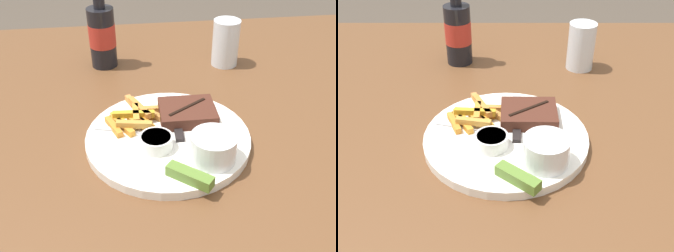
% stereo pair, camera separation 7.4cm
% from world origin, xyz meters
% --- Properties ---
extents(dining_table, '(1.34, 1.28, 0.74)m').
position_xyz_m(dining_table, '(0.00, 0.00, 0.67)').
color(dining_table, brown).
rests_on(dining_table, ground_plane).
extents(dinner_plate, '(0.32, 0.32, 0.02)m').
position_xyz_m(dinner_plate, '(0.00, 0.00, 0.75)').
color(dinner_plate, white).
rests_on(dinner_plate, dining_table).
extents(steak_portion, '(0.11, 0.09, 0.03)m').
position_xyz_m(steak_portion, '(0.05, 0.05, 0.77)').
color(steak_portion, '#472319').
rests_on(steak_portion, dinner_plate).
extents(fries_pile, '(0.13, 0.14, 0.02)m').
position_xyz_m(fries_pile, '(-0.06, 0.05, 0.77)').
color(fries_pile, '#C57B33').
rests_on(fries_pile, dinner_plate).
extents(coleslaw_cup, '(0.08, 0.08, 0.05)m').
position_xyz_m(coleslaw_cup, '(0.07, -0.08, 0.78)').
color(coleslaw_cup, white).
rests_on(coleslaw_cup, dinner_plate).
extents(dipping_sauce_cup, '(0.06, 0.06, 0.03)m').
position_xyz_m(dipping_sauce_cup, '(-0.03, -0.04, 0.77)').
color(dipping_sauce_cup, silver).
rests_on(dipping_sauce_cup, dinner_plate).
extents(pickle_spear, '(0.08, 0.07, 0.02)m').
position_xyz_m(pickle_spear, '(0.02, -0.13, 0.77)').
color(pickle_spear, '#567A2D').
rests_on(pickle_spear, dinner_plate).
extents(fork_utensil, '(0.13, 0.05, 0.00)m').
position_xyz_m(fork_utensil, '(-0.08, 0.02, 0.76)').
color(fork_utensil, '#B7B7BC').
rests_on(fork_utensil, dinner_plate).
extents(knife_utensil, '(0.02, 0.17, 0.01)m').
position_xyz_m(knife_utensil, '(0.02, 0.04, 0.76)').
color(knife_utensil, '#B7B7BC').
rests_on(knife_utensil, dinner_plate).
extents(beer_bottle, '(0.07, 0.07, 0.24)m').
position_xyz_m(beer_bottle, '(-0.12, 0.35, 0.83)').
color(beer_bottle, black).
rests_on(beer_bottle, dining_table).
extents(drinking_glass, '(0.07, 0.07, 0.12)m').
position_xyz_m(drinking_glass, '(0.19, 0.32, 0.80)').
color(drinking_glass, silver).
rests_on(drinking_glass, dining_table).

